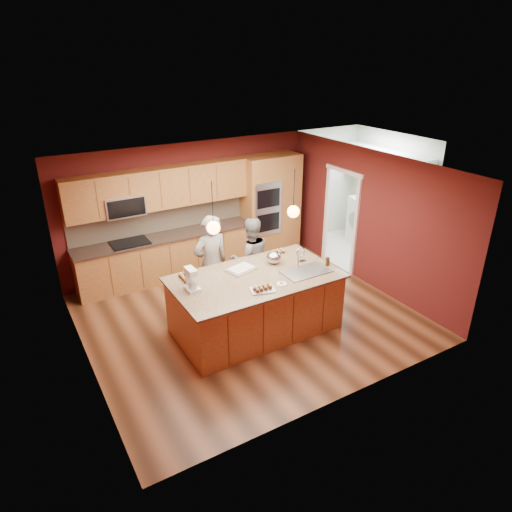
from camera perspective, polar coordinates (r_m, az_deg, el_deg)
floor at (r=8.30m, az=-1.04°, el=-7.51°), size 5.50×5.50×0.00m
ceiling at (r=7.24m, az=-1.20°, el=10.91°), size 5.50×5.50×0.00m
wall_back at (r=9.78m, az=-8.40°, el=6.09°), size 5.50×0.00×5.50m
wall_front at (r=5.87m, az=11.12°, el=-7.37°), size 5.50×0.00×5.50m
wall_left at (r=6.89m, az=-21.49°, el=-3.65°), size 0.00×5.00×5.00m
wall_right at (r=9.24m, az=13.94°, el=4.49°), size 0.00×5.00×5.00m
cabinet_run at (r=9.46m, az=-11.45°, el=2.85°), size 3.74×0.64×2.30m
oven_column at (r=10.39m, az=1.80°, el=6.28°), size 1.30×0.62×2.30m
doorway_trim at (r=9.87m, az=10.50°, el=4.26°), size 0.08×1.11×2.20m
laundry_room at (r=10.98m, az=16.07°, el=10.69°), size 2.60×2.70×2.70m
pendant_left at (r=6.74m, az=-5.34°, el=3.57°), size 0.20×0.20×0.80m
pendant_right at (r=7.42m, az=4.69°, el=5.58°), size 0.20×0.20×0.80m
island at (r=7.69m, az=0.03°, el=-5.84°), size 2.74×1.53×1.39m
person_left at (r=8.17m, az=-5.64°, el=-0.93°), size 0.68×0.46×1.81m
person_right at (r=8.55m, az=-0.68°, el=-0.35°), size 0.88×0.75×1.61m
stand_mixer at (r=7.04m, az=-8.07°, el=-3.11°), size 0.20×0.27×0.37m
sheet_cake at (r=7.65m, az=-1.87°, el=-1.65°), size 0.53×0.44×0.05m
cooling_rack at (r=7.04m, az=0.81°, el=-4.23°), size 0.43×0.36×0.02m
mixing_bowl at (r=7.87m, az=2.25°, el=-0.21°), size 0.26×0.26×0.22m
plate at (r=7.22m, az=3.21°, el=-3.51°), size 0.16×0.16×0.01m
tumbler at (r=7.90m, az=8.93°, el=-0.67°), size 0.07×0.07×0.14m
phone at (r=8.02m, az=5.81°, el=-0.59°), size 0.12×0.07×0.01m
cupcakes_left at (r=7.44m, az=-8.83°, el=-2.64°), size 0.16×0.33×0.07m
cupcakes_rack at (r=7.01m, az=0.82°, el=-3.95°), size 0.31×0.15×0.07m
cupcakes_right at (r=8.28m, az=2.82°, el=0.56°), size 0.23×0.16×0.07m
washer at (r=11.09m, az=15.60°, el=2.77°), size 0.64×0.66×0.92m
dryer at (r=11.53m, az=13.56°, el=4.34°), size 0.85×0.87×1.11m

